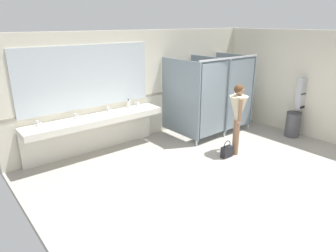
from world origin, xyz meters
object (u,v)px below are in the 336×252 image
paper_towel_dispenser_upper (303,87)px  soap_dispenser (128,104)px  trash_bin (293,124)px  person_standing (238,111)px  handbag (227,151)px  paper_towel_dispenser_lower (301,101)px

paper_towel_dispenser_upper → soap_dispenser: (-3.72, 2.29, -0.30)m
trash_bin → person_standing: bearing=173.2°
person_standing → soap_dispenser: (-1.50, 2.05, -0.02)m
paper_towel_dispenser_upper → handbag: 2.79m
paper_towel_dispenser_lower → person_standing: bearing=173.5°
paper_towel_dispenser_upper → paper_towel_dispenser_lower: paper_towel_dispenser_upper is taller
paper_towel_dispenser_lower → trash_bin: (-0.24, 0.02, -0.57)m
paper_towel_dispenser_upper → soap_dispenser: paper_towel_dispenser_upper is taller
handbag → soap_dispenser: 2.54m
paper_towel_dispenser_upper → trash_bin: paper_towel_dispenser_upper is taller
trash_bin → handbag: 2.32m
trash_bin → person_standing: size_ratio=0.41×
trash_bin → soap_dispenser: bearing=146.7°
paper_towel_dispenser_lower → soap_dispenser: same height
person_standing → handbag: size_ratio=4.02×
paper_towel_dispenser_lower → trash_bin: paper_towel_dispenser_lower is taller
trash_bin → person_standing: 2.10m
paper_towel_dispenser_lower → person_standing: person_standing is taller
trash_bin → handbag: size_ratio=1.65×
person_standing → soap_dispenser: person_standing is taller
person_standing → handbag: bearing=-172.5°
paper_towel_dispenser_upper → handbag: (-2.55, 0.19, -1.13)m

